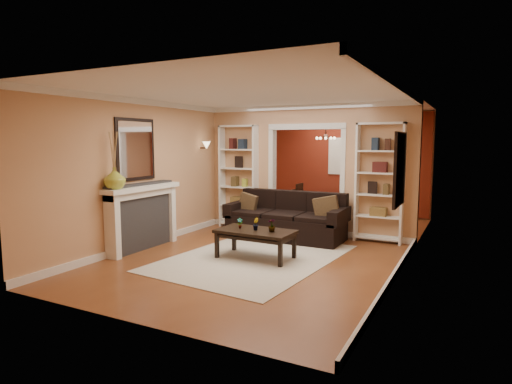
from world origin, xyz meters
The scene contains 30 objects.
floor centered at (0.00, 0.00, 0.00)m, with size 8.00×8.00×0.00m, color brown.
ceiling centered at (0.00, 0.00, 2.70)m, with size 8.00×8.00×0.00m, color white.
wall_back centered at (0.00, 4.00, 1.35)m, with size 8.00×8.00×0.00m, color tan.
wall_front centered at (0.00, -4.00, 1.35)m, with size 8.00×8.00×0.00m, color tan.
wall_left centered at (-2.25, 0.00, 1.35)m, with size 8.00×8.00×0.00m, color tan.
wall_right centered at (2.25, 0.00, 1.35)m, with size 8.00×8.00×0.00m, color tan.
partition_wall centered at (0.00, 1.20, 1.35)m, with size 4.50×0.15×2.70m, color tan.
red_back_panel centered at (0.00, 3.97, 1.32)m, with size 4.44×0.04×2.64m, color maroon.
dining_window centered at (0.00, 3.93, 1.55)m, with size 0.78×0.03×0.98m, color #8CA5CC.
area_rug centered at (-0.05, -1.12, 0.01)m, with size 2.39×3.35×0.01m, color beige.
sofa centered at (-0.15, 0.45, 0.47)m, with size 2.38×1.03×0.93m, color black.
pillow_left centered at (-0.99, 0.43, 0.64)m, with size 0.38×0.11×0.38m, color brown.
pillow_right centered at (0.70, 0.43, 0.68)m, with size 0.46×0.13×0.46m, color brown.
coffee_table centered at (-0.02, -1.13, 0.24)m, with size 1.27×0.69×0.48m, color black.
plant_left centered at (-0.31, -1.13, 0.57)m, with size 0.09×0.06×0.18m, color #336626.
plant_center centered at (-0.02, -1.13, 0.58)m, with size 0.11×0.09×0.20m, color #336626.
plant_right centered at (0.28, -1.13, 0.59)m, with size 0.12×0.12×0.21m, color #336626.
bookshelf_left centered at (-1.55, 1.03, 1.15)m, with size 0.90×0.30×2.30m, color white.
bookshelf_right centered at (1.55, 1.03, 1.15)m, with size 0.90×0.30×2.30m, color white.
fireplace centered at (-2.09, -1.50, 0.58)m, with size 0.32×1.70×1.16m, color white.
vase centered at (-2.09, -2.16, 1.34)m, with size 0.35×0.35×0.36m, color #A5B43A.
mirror centered at (-2.23, -1.50, 1.80)m, with size 0.03×0.95×1.10m, color silver.
wall_sconce centered at (-2.15, 0.55, 1.83)m, with size 0.18×0.18×0.22m, color #FFE0A5.
framed_art centered at (2.21, -1.00, 1.55)m, with size 0.04×0.85×1.05m, color black.
dining_table centered at (-0.12, 2.83, 0.30)m, with size 0.95×1.70×0.60m, color black.
dining_chair_nw centered at (-0.67, 2.53, 0.38)m, with size 0.38×0.38×0.77m, color black.
dining_chair_ne centered at (0.43, 2.53, 0.45)m, with size 0.44×0.44×0.89m, color black.
dining_chair_sw centered at (-0.67, 3.13, 0.44)m, with size 0.43×0.43×0.87m, color black.
dining_chair_se centered at (0.43, 3.13, 0.38)m, with size 0.38×0.38×0.77m, color black.
chandelier centered at (0.00, 2.70, 2.02)m, with size 0.50×0.50×0.30m, color #341E17.
Camera 1 is at (3.17, -7.31, 1.94)m, focal length 30.00 mm.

